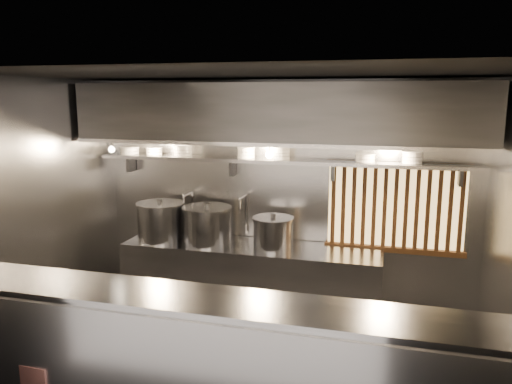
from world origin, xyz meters
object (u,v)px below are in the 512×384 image
at_px(heat_lamp, 110,144).
at_px(stock_pot_mid, 207,225).
at_px(stock_pot_left, 161,221).
at_px(stock_pot_right, 273,233).
at_px(pendant_bulb, 269,155).

height_order(heat_lamp, stock_pot_mid, heat_lamp).
height_order(stock_pot_left, stock_pot_right, stock_pot_left).
xyz_separation_m(heat_lamp, stock_pot_left, (0.48, 0.24, -0.94)).
bearing_deg(stock_pot_right, stock_pot_left, -179.85).
bearing_deg(heat_lamp, stock_pot_right, 7.34).
xyz_separation_m(stock_pot_left, stock_pot_right, (1.39, 0.00, -0.05)).
distance_m(heat_lamp, pendant_bulb, 1.83).
height_order(pendant_bulb, stock_pot_mid, pendant_bulb).
bearing_deg(pendant_bulb, stock_pot_left, -175.13).
height_order(heat_lamp, stock_pot_left, heat_lamp).
xyz_separation_m(stock_pot_left, stock_pot_mid, (0.59, 0.02, -0.01)).
xyz_separation_m(pendant_bulb, stock_pot_right, (0.07, -0.11, -0.88)).
bearing_deg(stock_pot_left, stock_pot_right, 0.15).
height_order(heat_lamp, pendant_bulb, heat_lamp).
relative_size(heat_lamp, stock_pot_mid, 0.54).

